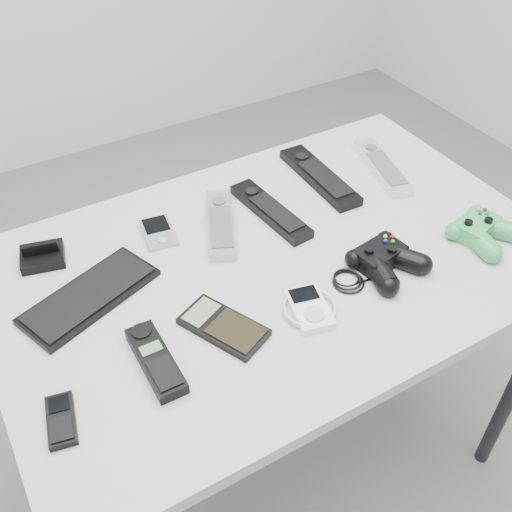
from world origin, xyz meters
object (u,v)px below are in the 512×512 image
remote_black_a (270,210)px  cordless_handset (156,360)px  mp3_player (309,308)px  controller_black (385,258)px  pda_keyboard (90,295)px  remote_silver_a (221,223)px  mobile_phone (61,420)px  calculator (224,326)px  remote_silver_b (382,166)px  desk (276,282)px  remote_black_b (319,176)px  pda (158,232)px  controller_green (482,229)px

remote_black_a → cordless_handset: cordless_handset is taller
mp3_player → controller_black: (0.19, 0.02, 0.01)m
controller_black → pda_keyboard: bearing=150.3°
remote_silver_a → mobile_phone: 0.52m
remote_black_a → calculator: bearing=-140.9°
remote_silver_b → pda_keyboard: bearing=-160.4°
desk → remote_silver_b: bearing=20.3°
remote_black_b → mp3_player: bearing=-126.0°
remote_silver_b → cordless_handset: 0.74m
calculator → controller_black: controller_black is taller
pda_keyboard → mobile_phone: (-0.12, -0.23, 0.00)m
pda → cordless_handset: (-0.14, -0.31, 0.00)m
mobile_phone → desk: bearing=29.5°
pda_keyboard → calculator: 0.26m
remote_silver_b → controller_green: size_ratio=1.64×
remote_silver_b → mp3_player: bearing=-129.3°
pda_keyboard → remote_black_b: 0.59m
cordless_handset → controller_green: (0.71, -0.03, 0.01)m
remote_silver_a → controller_black: 0.35m
pda_keyboard → remote_black_a: remote_black_a is taller
remote_silver_b → cordless_handset: (-0.69, -0.26, 0.00)m
remote_silver_a → pda: bearing=-175.4°
remote_silver_a → controller_black: controller_black is taller
pda → controller_green: controller_green is taller
controller_green → desk: bearing=145.1°
pda_keyboard → pda: size_ratio=2.66×
controller_green → cordless_handset: bearing=163.8°
remote_black_b → controller_green: controller_green is taller
remote_black_b → calculator: 0.50m
mp3_player → mobile_phone: bearing=-166.3°
remote_black_b → controller_black: bearing=-99.8°
desk → remote_black_a: (0.06, 0.13, 0.08)m
remote_silver_a → controller_green: (0.45, -0.30, 0.01)m
mobile_phone → controller_green: bearing=11.6°
remote_silver_a → remote_black_b: (0.28, 0.04, 0.00)m
remote_black_a → mobile_phone: bearing=-158.3°
calculator → controller_black: 0.35m
pda_keyboard → remote_silver_b: 0.74m
desk → pda: (-0.17, 0.19, 0.07)m
cordless_handset → controller_green: 0.71m
mobile_phone → mp3_player: mp3_player is taller
remote_silver_b → controller_black: size_ratio=0.99×
remote_black_a → controller_black: controller_black is taller
pda_keyboard → calculator: bearing=-67.1°
desk → controller_green: size_ratio=7.88×
cordless_handset → mobile_phone: bearing=-169.1°
pda → cordless_handset: bearing=-105.3°
pda_keyboard → remote_black_a: size_ratio=1.11×
remote_black_b → calculator: bearing=-143.1°
mobile_phone → cordless_handset: cordless_handset is taller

